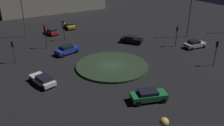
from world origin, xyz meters
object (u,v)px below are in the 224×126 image
Objects in this scene: traffic_light_south at (177,32)px; traffic_light_northeast_near at (45,32)px; car_silver at (195,44)px; traffic_light_southwest at (216,49)px; streetlamp_south at (190,9)px; car_red at (51,31)px; car_yellow at (70,25)px; car_green at (149,95)px; car_black at (132,39)px; car_blue at (67,50)px; car_white at (43,80)px; traffic_light_northeast at (13,48)px; traffic_light_east at (64,27)px; streetlamp_east at (22,10)px.

traffic_light_south is 24.53m from traffic_light_northeast_near.
car_silver is 28.08m from traffic_light_northeast_near.
traffic_light_southwest is 15.11m from streetlamp_south.
car_silver reaches higher than car_red.
car_yellow is 34.78m from car_green.
traffic_light_northeast_near reaches higher than traffic_light_south.
car_black is 13.28m from car_blue.
car_white is (0.68, 28.79, -0.06)m from car_silver.
car_blue is at bearing -13.18° from traffic_light_southwest.
car_blue is 0.97× the size of car_green.
car_yellow is 16.49m from car_blue.
traffic_light_southwest is 1.03× the size of traffic_light_south.
traffic_light_northeast is 12.88m from traffic_light_east.
car_green is at bearing 39.56° from traffic_light_southwest.
traffic_light_southwest is (-17.30, -26.79, 0.24)m from traffic_light_northeast.
traffic_light_northeast_near reaches higher than car_silver.
car_yellow is at bearing 51.49° from car_blue.
car_red is at bearing -100.41° from streetlamp_east.
streetlamp_south reaches higher than traffic_light_south.
streetlamp_south is at bearing 39.70° from car_black.
car_red is at bearing -69.07° from car_green.
car_blue is (-15.13, 6.57, 0.09)m from car_yellow.
car_white is at bearing 172.60° from streetlamp_east.
streetlamp_south is at bearing -95.05° from car_white.
car_red is at bearing -176.26° from traffic_light_east.
car_green is 0.47× the size of streetlamp_south.
traffic_light_northeast_near is (4.13, -6.47, 0.49)m from traffic_light_northeast.
car_black is 21.08m from car_green.
traffic_light_south is (-7.69, -27.97, 0.15)m from traffic_light_northeast.
car_green is 0.53× the size of streetlamp_east.
car_blue is (9.49, 21.93, 0.05)m from car_silver.
traffic_light_east is 0.47× the size of streetlamp_east.
car_black is 1.00× the size of traffic_light_northeast_near.
car_green is 28.03m from streetlamp_south.
car_blue is 26.50m from streetlamp_south.
car_silver is 0.90× the size of car_white.
car_red is 7.45m from streetlamp_east.
streetlamp_east reaches higher than car_white.
car_yellow is 33.99m from traffic_light_southwest.
car_green is (-18.33, 10.40, 0.02)m from car_black.
car_black is 17.56m from car_yellow.
traffic_light_east is at bearing -177.90° from car_red.
car_silver is 0.93× the size of car_blue.
car_white is at bearing 151.13° from car_red.
traffic_light_east is at bearing -164.42° from car_black.
traffic_light_southwest reaches higher than traffic_light_south.
car_blue is 20.67m from traffic_light_south.
car_yellow is at bearing 145.26° from traffic_light_east.
streetlamp_east is (33.12, 6.78, 5.11)m from car_green.
streetlamp_east reaches higher than car_green.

